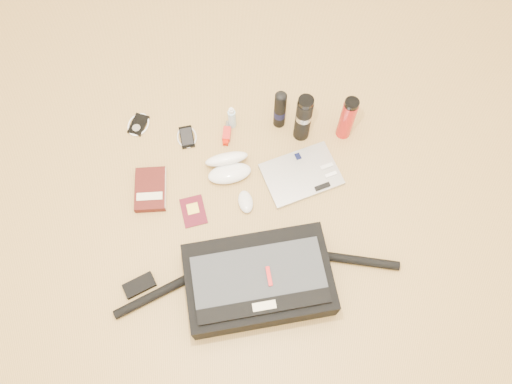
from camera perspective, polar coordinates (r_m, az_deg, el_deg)
ground at (r=1.91m, az=-0.49°, el=-3.54°), size 4.00×4.00×0.00m
messenger_bag at (r=1.78m, az=0.22°, el=-10.07°), size 1.04×0.38×0.14m
laptop at (r=1.98m, az=5.24°, el=2.00°), size 0.34×0.29×0.03m
book at (r=1.99m, az=-11.93°, el=0.29°), size 0.12×0.18×0.03m
passport at (r=1.94m, az=-7.16°, el=-2.17°), size 0.11×0.14×0.01m
mouse at (r=1.92m, az=-1.20°, el=-1.13°), size 0.07×0.10×0.03m
sunglasses_case at (r=1.97m, az=-3.21°, el=2.95°), size 0.20×0.17×0.10m
ipod at (r=2.15m, az=-13.29°, el=7.51°), size 0.11×0.11×0.01m
phone at (r=2.08m, az=-7.91°, el=6.25°), size 0.09×0.11×0.01m
inhaler at (r=2.06m, az=-3.35°, el=6.73°), size 0.04×0.11×0.03m
spray_bottle at (r=2.05m, az=-2.77°, el=8.45°), size 0.04×0.04×0.12m
aerosol_can at (r=2.02m, az=2.76°, el=9.41°), size 0.06×0.06×0.21m
thermos_black at (r=1.98m, az=5.43°, el=8.41°), size 0.08×0.08×0.25m
thermos_red at (r=2.01m, az=10.38°, el=8.27°), size 0.08×0.08×0.23m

